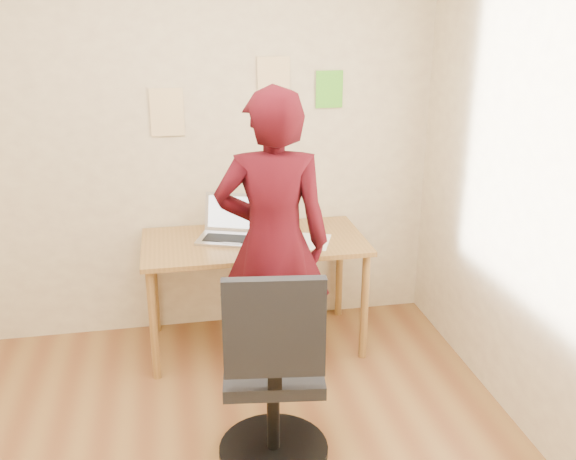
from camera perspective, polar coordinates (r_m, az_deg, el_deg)
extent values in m
cube|color=beige|center=(4.23, -10.49, 8.29)|extent=(3.50, 0.04, 2.70)
cube|color=olive|center=(4.06, -3.03, -1.08)|extent=(1.40, 0.70, 0.03)
cylinder|color=olive|center=(3.92, -11.86, -8.32)|extent=(0.05, 0.05, 0.71)
cylinder|color=olive|center=(4.08, 6.81, -6.80)|extent=(0.05, 0.05, 0.71)
cylinder|color=olive|center=(4.45, -11.82, -4.71)|extent=(0.05, 0.05, 0.71)
cylinder|color=olive|center=(4.60, 4.59, -3.52)|extent=(0.05, 0.05, 0.71)
cube|color=#B6B6BE|center=(4.06, -5.46, -0.82)|extent=(0.42, 0.36, 0.02)
cube|color=black|center=(4.06, -5.47, -0.69)|extent=(0.32, 0.23, 0.00)
cube|color=#B6B6BE|center=(4.16, -4.98, 1.59)|extent=(0.36, 0.19, 0.24)
cube|color=white|center=(4.16, -4.98, 1.59)|extent=(0.31, 0.16, 0.20)
cube|color=white|center=(4.03, 2.19, -1.02)|extent=(0.30, 0.35, 0.00)
cube|color=black|center=(3.90, 0.58, -1.68)|extent=(0.08, 0.14, 0.01)
cube|color=#3F4C59|center=(3.90, 0.58, -1.61)|extent=(0.07, 0.11, 0.00)
cube|color=#ECC98D|center=(4.17, -10.70, 10.25)|extent=(0.21, 0.00, 0.30)
cube|color=#ECC98D|center=(4.21, -1.28, 13.12)|extent=(0.21, 0.00, 0.30)
cube|color=#55C12B|center=(4.29, 3.69, 12.37)|extent=(0.18, 0.00, 0.24)
cube|color=black|center=(3.18, -1.35, -12.19)|extent=(0.53, 0.53, 0.06)
cube|color=black|center=(2.81, -1.23, -8.71)|extent=(0.45, 0.11, 0.47)
cube|color=black|center=(2.94, -1.20, -12.78)|extent=(0.07, 0.05, 0.13)
cylinder|color=black|center=(3.32, -1.31, -15.94)|extent=(0.06, 0.06, 0.47)
cylinder|color=black|center=(3.45, -1.28, -18.89)|extent=(0.56, 0.56, 0.03)
imported|color=#3C080F|center=(3.59, -1.33, -1.26)|extent=(0.70, 0.51, 1.77)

